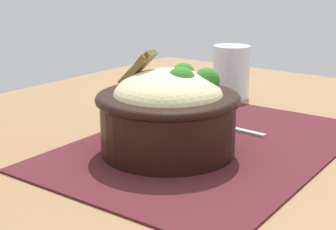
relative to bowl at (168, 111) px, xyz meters
name	(u,v)px	position (x,y,z in m)	size (l,w,h in m)	color
table	(198,195)	(0.04, -0.02, -0.13)	(1.13, 0.96, 0.72)	olive
placemat	(208,145)	(0.05, -0.03, -0.06)	(0.45, 0.31, 0.00)	#47191E
bowl	(168,111)	(0.00, 0.00, 0.00)	(0.19, 0.19, 0.13)	black
fork	(222,126)	(0.13, 0.00, -0.05)	(0.02, 0.13, 0.00)	#B5B5B5
drinking_glass	(231,75)	(0.31, 0.09, -0.02)	(0.07, 0.07, 0.10)	silver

